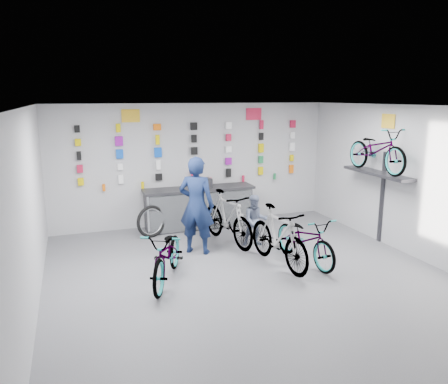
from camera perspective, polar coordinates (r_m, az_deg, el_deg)
name	(u,v)px	position (r m, az deg, el deg)	size (l,w,h in m)	color
floor	(257,284)	(7.69, 4.39, -11.90)	(8.00, 8.00, 0.00)	#515055
ceiling	(261,107)	(7.01, 4.80, 11.05)	(8.00, 8.00, 0.00)	white
wall_back	(194,164)	(10.91, -3.99, 3.61)	(7.00, 7.00, 0.00)	silver
wall_left	(28,219)	(6.64, -24.27, -3.20)	(8.00, 8.00, 0.00)	silver
wall_right	(427,185)	(9.18, 24.98, 0.80)	(8.00, 8.00, 0.00)	silver
counter	(199,208)	(10.68, -3.24, -2.13)	(2.70, 0.66, 1.00)	black
merch_wall	(194,153)	(10.81, -3.88, 5.10)	(5.54, 0.08, 1.57)	#DEC300
wall_bracket	(378,177)	(9.95, 19.46, 1.86)	(0.39, 1.90, 2.00)	#333338
sign_left	(131,116)	(10.48, -12.10, 9.71)	(0.42, 0.02, 0.30)	yellow
sign_right	(254,114)	(11.31, 3.91, 10.13)	(0.42, 0.02, 0.30)	#DF254A
sign_side	(388,121)	(9.92, 20.65, 8.66)	(0.02, 0.40, 0.30)	yellow
bike_left	(168,255)	(7.65, -7.36, -8.16)	(0.65, 1.85, 0.97)	gray
bike_center	(278,237)	(8.31, 7.12, -5.83)	(0.54, 1.91, 1.15)	gray
bike_right	(305,239)	(8.60, 10.58, -6.01)	(0.63, 1.81, 0.95)	gray
bike_service	(228,218)	(9.50, 0.47, -3.38)	(0.54, 1.93, 1.16)	gray
bike_wall	(377,150)	(9.82, 19.35, 5.22)	(0.63, 1.80, 0.95)	gray
clerk	(197,205)	(8.85, -3.61, -1.76)	(0.73, 0.48, 2.00)	#122046
customer	(255,221)	(9.39, 4.13, -3.74)	(0.54, 0.42, 1.12)	slate
spare_wheel	(151,222)	(10.10, -9.48, -3.83)	(0.74, 0.38, 0.75)	black
register	(205,183)	(10.60, -2.48, 1.22)	(0.28, 0.30, 0.22)	black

